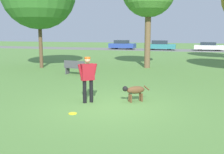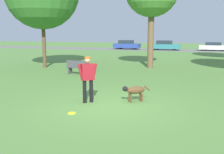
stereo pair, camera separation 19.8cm
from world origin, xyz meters
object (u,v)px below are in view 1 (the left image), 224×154
parked_car_white (208,46)px  park_bench (75,67)px  dog (134,91)px  frisbee (73,113)px  person (88,76)px  parked_car_blue (122,45)px  parked_car_teal (160,45)px

parked_car_white → park_bench: bearing=-108.6°
dog → frisbee: size_ratio=3.54×
person → parked_car_white: 31.50m
frisbee → dog: bearing=52.6°
parked_car_blue → parked_car_white: size_ratio=1.02×
parked_car_blue → person: bearing=-74.7°
dog → frisbee: dog is taller
parked_car_blue → parked_car_teal: parked_car_teal is taller
dog → parked_car_white: parked_car_white is taller
parked_car_blue → dog: bearing=-71.8°
frisbee → park_bench: park_bench is taller
frisbee → person: bearing=91.9°
person → parked_car_white: (5.65, 30.99, -0.35)m
parked_car_blue → park_bench: 25.48m
frisbee → park_bench: size_ratio=0.18×
park_bench → parked_car_teal: bearing=-85.1°
dog → park_bench: park_bench is taller
dog → person: bearing=-16.0°
parked_car_blue → park_bench: size_ratio=2.78×
parked_car_teal → parked_car_white: bearing=3.3°
person → parked_car_teal: bearing=49.7°
parked_car_teal → parked_car_blue: bearing=176.0°
parked_car_blue → parked_car_white: 12.50m
frisbee → parked_car_teal: 31.88m
parked_car_blue → parked_car_white: (12.50, 0.18, -0.08)m
frisbee → parked_car_white: 32.83m
dog → park_bench: bearing=-84.7°
parked_car_blue → parked_car_teal: 5.87m
person → park_bench: size_ratio=1.11×
parked_car_white → park_bench: parked_car_white is taller
person → parked_car_blue: size_ratio=0.40×
parked_car_teal → person: bearing=-89.1°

